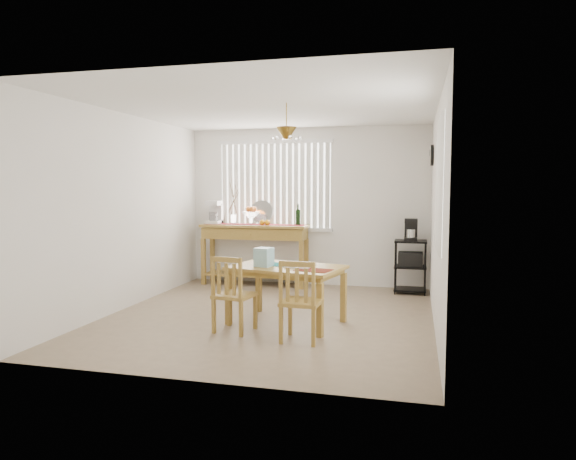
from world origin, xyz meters
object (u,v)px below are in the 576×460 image
(wire_cart, at_px, (410,261))
(chair_left, at_px, (233,295))
(chair_right, at_px, (300,302))
(cart_items, at_px, (411,230))
(sideboard, at_px, (255,240))
(dining_table, at_px, (286,273))

(wire_cart, bearing_deg, chair_left, -125.44)
(chair_left, height_order, chair_right, chair_right)
(cart_items, distance_m, chair_right, 3.11)
(chair_right, bearing_deg, sideboard, 115.93)
(wire_cart, xyz_separation_m, chair_left, (-1.90, -2.68, -0.07))
(chair_left, xyz_separation_m, chair_right, (0.81, -0.18, 0.00))
(cart_items, bearing_deg, wire_cart, -90.00)
(cart_items, bearing_deg, chair_right, -110.87)
(wire_cart, distance_m, dining_table, 2.59)
(sideboard, relative_size, chair_right, 2.04)
(dining_table, bearing_deg, chair_right, -64.68)
(cart_items, distance_m, chair_left, 3.34)
(wire_cart, height_order, dining_table, wire_cart)
(wire_cart, bearing_deg, chair_right, -110.92)
(cart_items, relative_size, dining_table, 0.23)
(cart_items, xyz_separation_m, chair_right, (-1.09, -2.86, -0.54))
(sideboard, height_order, chair_left, sideboard)
(sideboard, height_order, chair_right, sideboard)
(sideboard, xyz_separation_m, cart_items, (2.52, -0.08, 0.21))
(cart_items, relative_size, chair_left, 0.39)
(sideboard, height_order, dining_table, sideboard)
(dining_table, bearing_deg, cart_items, 56.96)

